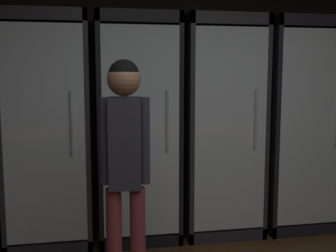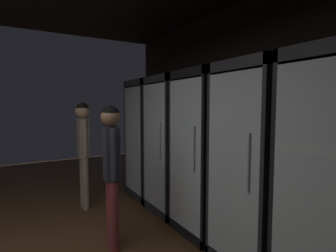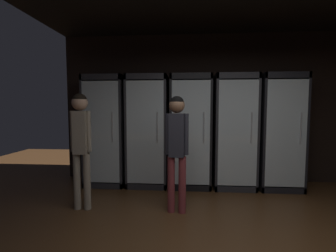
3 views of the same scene
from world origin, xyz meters
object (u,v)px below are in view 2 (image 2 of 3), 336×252
at_px(cooler_left, 177,146).
at_px(cooler_right, 260,167).
at_px(shopper_near, 83,141).
at_px(shopper_far, 111,160).
at_px(cooler_center, 210,154).
at_px(cooler_far_left, 153,139).

distance_m(cooler_left, cooler_right, 1.53).
bearing_deg(shopper_near, shopper_far, -0.06).
distance_m(cooler_center, shopper_far, 1.20).
xyz_separation_m(cooler_center, cooler_right, (0.76, -0.00, -0.00)).
bearing_deg(cooler_right, cooler_far_left, -179.99).
bearing_deg(shopper_near, cooler_center, 38.14).
relative_size(shopper_near, shopper_far, 1.03).
bearing_deg(cooler_far_left, shopper_near, -89.09).
height_order(shopper_near, shopper_far, shopper_near).
bearing_deg(cooler_center, cooler_far_left, -179.98).
distance_m(cooler_far_left, cooler_right, 2.29).
height_order(cooler_far_left, shopper_near, cooler_far_left).
xyz_separation_m(cooler_left, shopper_near, (-0.74, -1.18, 0.06)).
xyz_separation_m(cooler_far_left, shopper_far, (1.33, -1.18, 0.01)).
bearing_deg(cooler_right, cooler_left, 179.98).
relative_size(cooler_far_left, cooler_center, 1.00).
distance_m(cooler_left, cooler_center, 0.76).
height_order(cooler_far_left, cooler_left, same).
distance_m(cooler_far_left, shopper_near, 1.19).
bearing_deg(cooler_left, shopper_near, -122.16).
bearing_deg(shopper_far, cooler_center, 80.39).
bearing_deg(cooler_left, cooler_center, -0.03).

